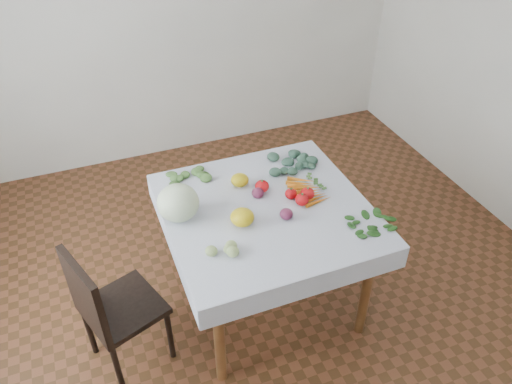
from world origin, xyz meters
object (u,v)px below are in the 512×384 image
(table, at_px, (266,222))
(heirloom_back, at_px, (240,180))
(cabbage, at_px, (178,203))
(carrot_bunch, at_px, (308,191))
(chair, at_px, (108,306))

(table, xyz_separation_m, heirloom_back, (-0.07, 0.26, 0.14))
(table, xyz_separation_m, cabbage, (-0.47, 0.10, 0.20))
(table, bearing_deg, carrot_bunch, 8.84)
(chair, height_order, heirloom_back, chair)
(heirloom_back, bearing_deg, chair, -155.86)
(table, bearing_deg, chair, -171.82)
(table, bearing_deg, heirloom_back, 104.12)
(heirloom_back, xyz_separation_m, carrot_bunch, (0.35, -0.21, -0.02))
(chair, bearing_deg, carrot_bunch, 8.33)
(cabbage, height_order, heirloom_back, cabbage)
(cabbage, height_order, carrot_bunch, cabbage)
(table, height_order, heirloom_back, heirloom_back)
(table, relative_size, chair, 1.19)
(chair, bearing_deg, heirloom_back, 24.14)
(table, distance_m, carrot_bunch, 0.31)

